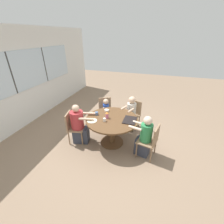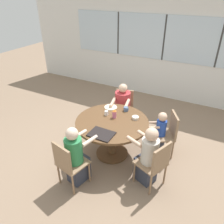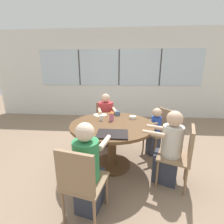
% 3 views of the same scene
% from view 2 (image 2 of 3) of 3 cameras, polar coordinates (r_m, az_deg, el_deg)
% --- Properties ---
extents(ground_plane, '(16.00, 16.00, 0.00)m').
position_cam_2_polar(ground_plane, '(4.24, 0.00, -10.73)').
color(ground_plane, '#8C725B').
extents(wall_back_with_windows, '(8.40, 0.08, 2.80)m').
position_cam_2_polar(wall_back_with_windows, '(6.05, 13.37, 16.40)').
color(wall_back_with_windows, silver).
rests_on(wall_back_with_windows, ground_plane).
extents(dining_table, '(1.28, 1.28, 0.73)m').
position_cam_2_polar(dining_table, '(3.89, 0.00, -4.32)').
color(dining_table, brown).
rests_on(dining_table, ground_plane).
extents(chair_for_woman_green_shirt, '(0.48, 0.48, 0.84)m').
position_cam_2_polar(chair_for_woman_green_shirt, '(3.40, -11.48, -12.66)').
color(chair_for_woman_green_shirt, '#937556').
rests_on(chair_for_woman_green_shirt, ground_plane).
extents(chair_for_man_blue_shirt, '(0.48, 0.48, 0.84)m').
position_cam_2_polar(chair_for_man_blue_shirt, '(4.77, 3.09, 1.60)').
color(chair_for_man_blue_shirt, '#937556').
rests_on(chair_for_man_blue_shirt, ground_plane).
extents(chair_for_man_teal_shirt, '(0.52, 0.52, 0.84)m').
position_cam_2_polar(chair_for_man_teal_shirt, '(3.40, 11.39, -12.73)').
color(chair_for_man_teal_shirt, '#937556').
rests_on(chair_for_man_teal_shirt, ground_plane).
extents(chair_for_toddler, '(0.54, 0.54, 0.84)m').
position_cam_2_polar(chair_for_toddler, '(4.08, 14.43, -4.86)').
color(chair_for_toddler, '#937556').
rests_on(chair_for_toddler, ground_plane).
extents(person_woman_green_shirt, '(0.37, 0.53, 1.04)m').
position_cam_2_polar(person_woman_green_shirt, '(3.49, -9.33, -11.63)').
color(person_woman_green_shirt, '#333847').
rests_on(person_woman_green_shirt, ground_plane).
extents(person_man_blue_shirt, '(0.44, 0.64, 1.07)m').
position_cam_2_polar(person_man_blue_shirt, '(4.64, 2.64, 0.38)').
color(person_man_blue_shirt, '#333847').
rests_on(person_man_blue_shirt, ground_plane).
extents(person_man_teal_shirt, '(0.54, 0.42, 1.03)m').
position_cam_2_polar(person_man_teal_shirt, '(3.48, 9.27, -11.64)').
color(person_man_teal_shirt, '#333847').
rests_on(person_man_teal_shirt, ground_plane).
extents(person_toddler, '(0.37, 0.32, 0.88)m').
position_cam_2_polar(person_toddler, '(4.09, 12.21, -5.76)').
color(person_toddler, '#333847').
rests_on(person_toddler, ground_plane).
extents(food_tray_dark, '(0.39, 0.30, 0.02)m').
position_cam_2_polar(food_tray_dark, '(3.47, -2.79, -5.78)').
color(food_tray_dark, black).
rests_on(food_tray_dark, dining_table).
extents(coffee_mug, '(0.09, 0.09, 0.08)m').
position_cam_2_polar(coffee_mug, '(4.09, 3.66, 0.78)').
color(coffee_mug, slate).
rests_on(coffee_mug, dining_table).
extents(sippy_cup, '(0.08, 0.08, 0.17)m').
position_cam_2_polar(sippy_cup, '(3.85, 0.62, -0.35)').
color(sippy_cup, '#CC668C').
rests_on(sippy_cup, dining_table).
extents(milk_carton_small, '(0.06, 0.06, 0.09)m').
position_cam_2_polar(milk_carton_small, '(3.95, -1.48, -0.27)').
color(milk_carton_small, silver).
rests_on(milk_carton_small, dining_table).
extents(bowl_white_shallow, '(0.12, 0.12, 0.05)m').
position_cam_2_polar(bowl_white_shallow, '(3.87, 6.13, -1.48)').
color(bowl_white_shallow, silver).
rests_on(bowl_white_shallow, dining_table).
extents(plate_tortillas, '(0.25, 0.25, 0.01)m').
position_cam_2_polar(plate_tortillas, '(4.22, -0.34, 1.28)').
color(plate_tortillas, beige).
rests_on(plate_tortillas, dining_table).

